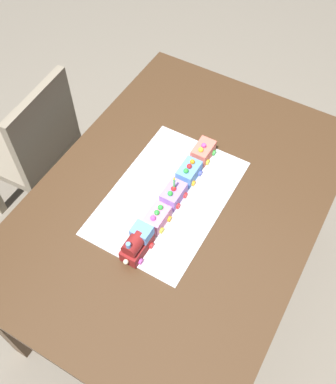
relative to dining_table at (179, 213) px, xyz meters
The scene contains 10 objects.
ground_plane 0.63m from the dining_table, ahead, with size 8.00×8.00×0.00m, color gray.
dining_table is the anchor object (origin of this frame).
chair 0.85m from the dining_table, 85.52° to the left, with size 0.42×0.42×0.86m.
cake_board 0.12m from the dining_table, 116.10° to the left, with size 0.60×0.40×0.00m, color silver.
cake_locomotive 0.31m from the dining_table, behind, with size 0.14×0.08×0.12m.
cake_car_hopper_bubblegum 0.19m from the dining_table, behind, with size 0.10×0.08×0.07m.
cake_car_gondola_lavender 0.14m from the dining_table, 133.12° to the left, with size 0.10×0.08×0.07m.
cake_car_tanker_sky_blue 0.17m from the dining_table, ahead, with size 0.10×0.08×0.07m.
cake_car_caboose_coral 0.26m from the dining_table, ahead, with size 0.10×0.08×0.07m.
birthday_candle 0.21m from the dining_table, 125.92° to the left, with size 0.01×0.01×0.06m.
Camera 1 is at (-0.83, -0.43, 2.10)m, focal length 41.52 mm.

